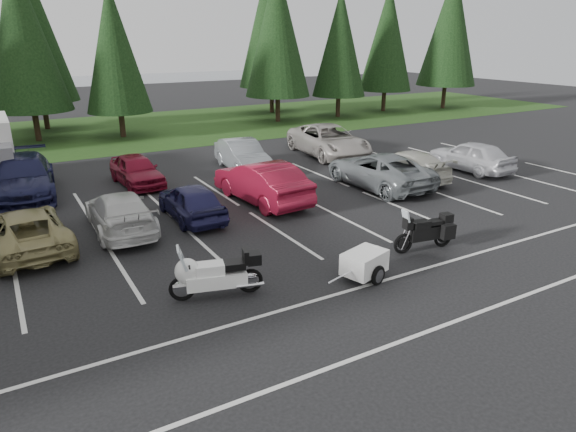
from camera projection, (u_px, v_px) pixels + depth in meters
The scene contains 26 objects.
ground at pixel (284, 246), 16.41m from camera, with size 120.00×120.00×0.00m, color black.
grass_strip at pixel (115, 131), 36.00m from camera, with size 80.00×16.00×0.01m, color #1C3C13.
lake_water at pixel (92, 90), 63.20m from camera, with size 70.00×50.00×0.02m, color slate.
stall_markings at pixel (256, 227), 18.04m from camera, with size 32.00×16.00×0.01m, color silver.
conifer_4 at pixel (21, 32), 30.57m from camera, with size 4.80×4.80×11.17m.
conifer_5 at pixel (114, 48), 32.17m from camera, with size 4.14×4.14×9.63m.
conifer_6 at pixel (277, 30), 37.87m from camera, with size 4.93×4.93×11.48m.
conifer_7 at pixel (340, 43), 40.52m from camera, with size 4.27×4.27×9.94m.
conifer_8 at pixel (387, 38), 43.65m from camera, with size 4.53×4.53×10.56m.
conifer_9 at pixel (451, 27), 45.12m from camera, with size 5.19×5.19×12.10m.
conifer_back_b at pixel (32, 29), 34.72m from camera, with size 4.97×4.97×11.58m.
conifer_back_c at pixel (271, 21), 42.39m from camera, with size 5.50×5.50×12.81m.
car_near_2 at pixel (26, 230), 15.96m from camera, with size 2.20×4.76×1.32m, color #948A56.
car_near_3 at pixel (120, 212), 17.51m from camera, with size 1.90×4.68×1.36m, color silver.
car_near_4 at pixel (191, 201), 18.65m from camera, with size 1.59×3.96×1.35m, color #1C1B45.
car_near_5 at pixel (262, 182), 20.52m from camera, with size 1.76×5.04×1.66m, color maroon.
car_near_6 at pixel (379, 170), 22.62m from camera, with size 2.51×5.45×1.51m, color gray.
car_near_7 at pixel (408, 165), 23.83m from camera, with size 1.89×4.64×1.35m, color beige.
car_near_8 at pixel (471, 156), 25.31m from camera, with size 1.78×4.42×1.50m, color silver.
car_far_1 at pixel (23, 177), 21.19m from camera, with size 2.35×5.79×1.68m, color #181A3D.
car_far_2 at pixel (137, 170), 22.91m from camera, with size 1.62×4.03×1.37m, color maroon.
car_far_3 at pixel (242, 155), 25.45m from camera, with size 1.58×4.53×1.49m, color slate.
car_far_4 at pixel (329, 141), 28.53m from camera, with size 2.78×6.03×1.68m, color #AEA79F.
touring_motorcycle at pixel (216, 270), 13.02m from camera, with size 2.67×0.82×1.48m, color white, non-canonical shape.
cargo_trailer at pixel (364, 265), 14.10m from camera, with size 1.76×0.99×0.82m, color white, non-canonical shape.
adventure_motorcycle at pixel (424, 229), 15.89m from camera, with size 2.36×0.82×1.44m, color black, non-canonical shape.
Camera 1 is at (-7.46, -13.18, 6.38)m, focal length 32.00 mm.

